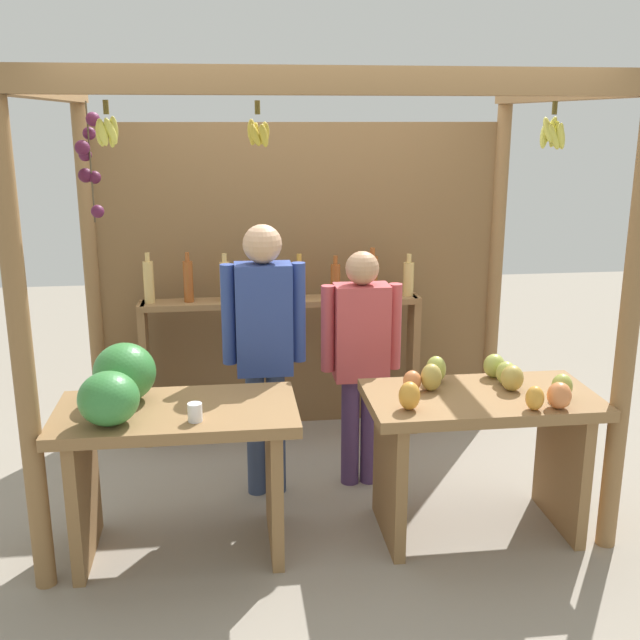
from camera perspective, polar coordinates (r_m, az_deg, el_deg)
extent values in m
plane|color=gray|center=(4.84, -0.28, -11.91)|extent=(12.00, 12.00, 0.00)
cylinder|color=olive|center=(3.61, -21.67, -1.95)|extent=(0.10, 0.10, 2.41)
cylinder|color=olive|center=(4.00, 22.32, -0.42)|extent=(0.10, 0.10, 2.41)
cylinder|color=olive|center=(5.39, -16.94, 3.81)|extent=(0.10, 0.10, 2.41)
cylinder|color=olive|center=(5.66, 13.18, 4.58)|extent=(0.10, 0.10, 2.41)
cube|color=olive|center=(3.39, 1.66, 17.65)|extent=(2.97, 0.12, 0.12)
cube|color=olive|center=(4.38, -20.14, 16.19)|extent=(0.12, 1.97, 0.12)
cube|color=olive|center=(4.71, 18.07, 16.22)|extent=(0.12, 1.97, 0.12)
cube|color=brown|center=(5.38, -1.52, 3.13)|extent=(2.87, 0.04, 2.17)
cylinder|color=brown|center=(3.46, -15.90, 15.24)|extent=(0.02, 0.02, 0.06)
ellipsoid|color=#D1CC4C|center=(3.46, -15.34, 13.76)|extent=(0.04, 0.08, 0.12)
ellipsoid|color=#D1CC4C|center=(3.48, -15.39, 13.42)|extent=(0.05, 0.05, 0.13)
ellipsoid|color=#D1CC4C|center=(3.50, -15.94, 13.43)|extent=(0.07, 0.05, 0.13)
ellipsoid|color=#D1CC4C|center=(3.46, -16.32, 13.51)|extent=(0.04, 0.08, 0.13)
ellipsoid|color=#D1CC4C|center=(3.43, -16.12, 13.50)|extent=(0.06, 0.05, 0.13)
ellipsoid|color=#D1CC4C|center=(3.43, -15.55, 13.60)|extent=(0.07, 0.06, 0.13)
cylinder|color=brown|center=(3.76, 17.34, 15.07)|extent=(0.02, 0.02, 0.06)
ellipsoid|color=#D1CC4C|center=(3.77, 17.66, 13.12)|extent=(0.04, 0.06, 0.13)
ellipsoid|color=#D1CC4C|center=(3.78, 17.32, 13.27)|extent=(0.05, 0.05, 0.13)
ellipsoid|color=#D1CC4C|center=(3.77, 17.07, 13.63)|extent=(0.08, 0.04, 0.13)
ellipsoid|color=#D1CC4C|center=(3.76, 16.60, 13.21)|extent=(0.06, 0.07, 0.13)
ellipsoid|color=#D1CC4C|center=(3.74, 16.85, 13.62)|extent=(0.05, 0.08, 0.13)
ellipsoid|color=#D1CC4C|center=(3.73, 17.28, 13.10)|extent=(0.08, 0.04, 0.13)
ellipsoid|color=#D1CC4C|center=(3.74, 17.76, 13.08)|extent=(0.07, 0.06, 0.13)
cylinder|color=brown|center=(3.45, -4.76, 15.74)|extent=(0.02, 0.02, 0.06)
ellipsoid|color=gold|center=(3.46, -4.16, 13.90)|extent=(0.04, 0.08, 0.11)
ellipsoid|color=gold|center=(3.49, -4.30, 13.92)|extent=(0.05, 0.05, 0.11)
ellipsoid|color=gold|center=(3.47, -5.01, 13.85)|extent=(0.06, 0.05, 0.11)
ellipsoid|color=gold|center=(3.45, -5.21, 14.09)|extent=(0.04, 0.06, 0.11)
ellipsoid|color=gold|center=(3.43, -4.92, 13.78)|extent=(0.07, 0.06, 0.11)
ellipsoid|color=gold|center=(3.42, -4.28, 13.75)|extent=(0.06, 0.05, 0.11)
cylinder|color=#4C422D|center=(3.70, -16.97, 11.31)|extent=(0.01, 0.01, 0.55)
sphere|color=#511938|center=(3.68, -16.81, 14.35)|extent=(0.06, 0.06, 0.06)
sphere|color=#511938|center=(3.73, -17.07, 13.34)|extent=(0.06, 0.06, 0.06)
sphere|color=#511938|center=(3.69, -17.54, 12.33)|extent=(0.07, 0.07, 0.07)
sphere|color=#511938|center=(3.73, -17.35, 11.85)|extent=(0.06, 0.06, 0.06)
sphere|color=#47142D|center=(3.72, -16.69, 10.30)|extent=(0.06, 0.06, 0.06)
sphere|color=#47142D|center=(3.73, -17.33, 10.40)|extent=(0.07, 0.07, 0.07)
sphere|color=#511938|center=(3.71, -16.48, 7.89)|extent=(0.06, 0.06, 0.06)
cube|color=olive|center=(3.87, -10.81, -6.98)|extent=(1.21, 0.64, 0.06)
cube|color=olive|center=(4.09, -17.45, -12.24)|extent=(0.06, 0.58, 0.73)
cube|color=olive|center=(4.03, -3.51, -11.98)|extent=(0.06, 0.58, 0.73)
ellipsoid|color=#38843D|center=(3.97, -14.57, -3.85)|extent=(0.42, 0.42, 0.30)
ellipsoid|color=#38843D|center=(3.69, -15.70, -5.74)|extent=(0.40, 0.40, 0.26)
cylinder|color=white|center=(3.67, -9.44, -6.90)|extent=(0.07, 0.07, 0.09)
cube|color=olive|center=(4.07, 12.09, -5.90)|extent=(1.21, 0.64, 0.06)
cube|color=olive|center=(4.10, 5.27, -11.47)|extent=(0.06, 0.58, 0.73)
cube|color=olive|center=(4.40, 17.85, -10.27)|extent=(0.06, 0.58, 0.73)
ellipsoid|color=gold|center=(3.77, 6.78, -5.71)|extent=(0.14, 0.14, 0.15)
ellipsoid|color=#A8B24C|center=(4.22, 13.91, -3.92)|extent=(0.15, 0.15, 0.13)
ellipsoid|color=#A8B24C|center=(4.31, 13.05, -3.39)|extent=(0.16, 0.16, 0.13)
ellipsoid|color=#B79E47|center=(4.13, 14.34, -4.28)|extent=(0.17, 0.17, 0.14)
ellipsoid|color=#B79E47|center=(4.04, 8.41, -4.31)|extent=(0.14, 0.14, 0.15)
ellipsoid|color=#A8B24C|center=(4.08, 17.84, -4.81)|extent=(0.13, 0.13, 0.13)
ellipsoid|color=#E07F47|center=(3.95, 17.65, -5.46)|extent=(0.13, 0.13, 0.14)
ellipsoid|color=#E07F47|center=(4.02, 6.99, -4.61)|extent=(0.13, 0.13, 0.11)
ellipsoid|color=gold|center=(3.89, 15.94, -5.71)|extent=(0.11, 0.11, 0.12)
ellipsoid|color=#A8B24C|center=(4.17, 8.77, -3.71)|extent=(0.13, 0.13, 0.15)
cube|color=olive|center=(5.29, -13.05, -4.01)|extent=(0.05, 0.20, 1.00)
cube|color=olive|center=(5.42, 7.03, -3.28)|extent=(0.05, 0.20, 1.00)
cube|color=olive|center=(5.14, -2.95, 1.38)|extent=(1.87, 0.22, 0.04)
cylinder|color=#D8B266|center=(5.12, -12.82, 2.79)|extent=(0.07, 0.07, 0.28)
cylinder|color=#D8B266|center=(5.09, -12.93, 4.66)|extent=(0.03, 0.03, 0.06)
cylinder|color=#994C1E|center=(5.10, -9.93, 2.87)|extent=(0.06, 0.06, 0.28)
cylinder|color=#994C1E|center=(5.07, -10.02, 4.73)|extent=(0.03, 0.03, 0.06)
cylinder|color=#D8B266|center=(5.09, -7.20, 2.89)|extent=(0.07, 0.07, 0.26)
cylinder|color=#D8B266|center=(5.06, -7.26, 4.67)|extent=(0.03, 0.03, 0.06)
cylinder|color=#338C4C|center=(5.10, -4.39, 3.11)|extent=(0.06, 0.06, 0.29)
cylinder|color=#338C4C|center=(5.06, -4.43, 5.02)|extent=(0.03, 0.03, 0.06)
cylinder|color=gold|center=(5.12, -1.58, 2.99)|extent=(0.07, 0.07, 0.25)
cylinder|color=gold|center=(5.09, -1.59, 4.68)|extent=(0.03, 0.03, 0.06)
cylinder|color=#994C1E|center=(5.15, 1.17, 2.97)|extent=(0.07, 0.07, 0.23)
cylinder|color=#994C1E|center=(5.12, 1.18, 4.55)|extent=(0.03, 0.03, 0.06)
cylinder|color=#994C1E|center=(5.19, 3.96, 3.30)|extent=(0.08, 0.08, 0.28)
cylinder|color=#994C1E|center=(5.15, 4.00, 5.15)|extent=(0.03, 0.03, 0.06)
cylinder|color=#D8B266|center=(5.25, 6.71, 3.10)|extent=(0.07, 0.07, 0.23)
cylinder|color=#D8B266|center=(5.22, 6.76, 4.66)|extent=(0.03, 0.03, 0.06)
cylinder|color=#354466|center=(4.54, -4.87, -8.55)|extent=(0.11, 0.11, 0.76)
cylinder|color=#354466|center=(4.54, -3.34, -8.49)|extent=(0.11, 0.11, 0.76)
cube|color=#2D428C|center=(4.31, -4.28, 0.08)|extent=(0.32, 0.19, 0.64)
cylinder|color=#2D428C|center=(4.29, -6.95, 0.40)|extent=(0.08, 0.08, 0.58)
cylinder|color=#2D428C|center=(4.31, -1.63, 0.58)|extent=(0.08, 0.08, 0.58)
sphere|color=tan|center=(4.22, -4.39, 5.75)|extent=(0.22, 0.22, 0.22)
cylinder|color=#49315E|center=(4.66, 2.30, -8.41)|extent=(0.11, 0.11, 0.68)
cylinder|color=#49315E|center=(4.68, 3.76, -8.33)|extent=(0.11, 0.11, 0.68)
cube|color=#BF474C|center=(4.45, 3.14, -0.93)|extent=(0.32, 0.19, 0.57)
cylinder|color=#BF474C|center=(4.42, 0.59, -0.67)|extent=(0.08, 0.08, 0.52)
cylinder|color=#BF474C|center=(4.48, 5.66, -0.49)|extent=(0.08, 0.08, 0.52)
sphere|color=tan|center=(4.36, 3.22, 3.94)|extent=(0.20, 0.20, 0.20)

